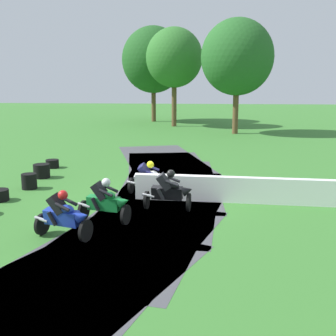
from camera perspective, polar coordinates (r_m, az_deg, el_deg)
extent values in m
plane|color=#38752D|center=(15.39, -0.34, -4.16)|extent=(120.00, 120.00, 0.00)
cube|color=#47474C|center=(8.82, -18.39, -17.44)|extent=(7.14, 9.84, 0.01)
cube|color=#47474C|center=(10.67, -8.41, -11.64)|extent=(6.31, 9.79, 0.01)
cube|color=#47474C|center=(12.93, -3.07, -7.29)|extent=(5.39, 9.62, 0.01)
cube|color=#47474C|center=(15.39, -0.53, -4.14)|extent=(4.40, 9.31, 0.01)
cube|color=#47474C|center=(17.95, 0.31, -1.83)|extent=(4.23, 9.25, 0.01)
cube|color=#47474C|center=(20.55, 0.09, -0.09)|extent=(5.23, 9.58, 0.01)
cube|color=#47474C|center=(23.13, -0.85, 1.24)|extent=(6.16, 9.77, 0.01)
cube|color=white|center=(15.48, 20.98, -3.14)|extent=(13.49, 1.21, 0.90)
cylinder|color=black|center=(11.63, -10.85, -8.17)|extent=(0.29, 0.68, 0.68)
cylinder|color=black|center=(12.42, -16.34, -7.16)|extent=(0.29, 0.68, 0.68)
cube|color=#1E38B2|center=(11.88, -13.89, -6.37)|extent=(1.05, 0.62, 0.44)
ellipsoid|color=#1E38B2|center=(11.67, -13.34, -5.34)|extent=(0.51, 0.43, 0.28)
cone|color=#1E38B2|center=(11.46, -11.19, -6.30)|extent=(0.48, 0.41, 0.45)
cylinder|color=#B2B2B7|center=(12.18, -16.46, -6.54)|extent=(0.42, 0.21, 0.17)
cube|color=black|center=(11.77, -14.46, -4.64)|extent=(0.57, 0.39, 0.60)
sphere|color=red|center=(11.54, -13.77, -3.50)|extent=(0.26, 0.26, 0.26)
cylinder|color=black|center=(11.74, -12.86, -4.35)|extent=(0.44, 0.20, 0.24)
cylinder|color=black|center=(11.47, -13.86, -5.05)|extent=(0.44, 0.20, 0.24)
cylinder|color=black|center=(12.10, -14.11, -5.81)|extent=(0.30, 0.14, 0.42)
cylinder|color=black|center=(11.85, -15.11, -6.52)|extent=(0.30, 0.14, 0.42)
cylinder|color=black|center=(12.76, -5.63, -6.20)|extent=(0.25, 0.66, 0.66)
cylinder|color=black|center=(13.39, -11.10, -5.50)|extent=(0.25, 0.66, 0.66)
cube|color=#198438|center=(12.95, -8.53, -4.63)|extent=(1.05, 0.56, 0.43)
ellipsoid|color=#198438|center=(12.77, -7.91, -3.63)|extent=(0.50, 0.41, 0.27)
cone|color=#198438|center=(12.61, -5.83, -4.44)|extent=(0.46, 0.39, 0.43)
cylinder|color=#B2B2B7|center=(13.17, -11.07, -4.86)|extent=(0.42, 0.19, 0.17)
cube|color=black|center=(12.85, -8.98, -3.01)|extent=(0.56, 0.38, 0.59)
sphere|color=white|center=(12.66, -8.21, -1.90)|extent=(0.26, 0.26, 0.26)
cylinder|color=black|center=(12.86, -7.52, -2.74)|extent=(0.44, 0.19, 0.24)
cylinder|color=black|center=(12.57, -8.25, -3.29)|extent=(0.44, 0.19, 0.24)
cylinder|color=black|center=(13.17, -8.88, -4.18)|extent=(0.30, 0.14, 0.42)
cylinder|color=black|center=(12.88, -9.62, -4.75)|extent=(0.30, 0.14, 0.42)
cylinder|color=black|center=(13.96, 2.75, -4.57)|extent=(0.16, 0.69, 0.68)
cylinder|color=black|center=(14.22, -2.86, -4.27)|extent=(0.16, 0.69, 0.68)
cube|color=black|center=(13.96, -0.12, -3.30)|extent=(1.03, 0.44, 0.44)
ellipsoid|color=black|center=(13.82, 0.59, -2.35)|extent=(0.47, 0.36, 0.28)
cone|color=black|center=(13.80, 2.64, -2.98)|extent=(0.43, 0.39, 0.44)
cylinder|color=#B2B2B7|center=(14.01, -2.62, -3.67)|extent=(0.42, 0.14, 0.17)
cube|color=#28282D|center=(13.83, -0.49, -1.83)|extent=(0.53, 0.36, 0.60)
sphere|color=black|center=(13.68, 0.38, -0.78)|extent=(0.26, 0.26, 0.26)
cylinder|color=#28282D|center=(13.93, 0.79, -1.51)|extent=(0.43, 0.13, 0.24)
cylinder|color=#28282D|center=(13.60, 0.52, -2.06)|extent=(0.43, 0.13, 0.24)
cylinder|color=#28282D|center=(14.15, -0.70, -2.91)|extent=(0.28, 0.16, 0.42)
cylinder|color=#28282D|center=(13.82, -1.00, -3.48)|extent=(0.28, 0.16, 0.42)
cylinder|color=black|center=(15.85, -0.08, -2.63)|extent=(0.19, 0.77, 0.77)
cylinder|color=black|center=(16.20, -4.93, -2.36)|extent=(0.19, 0.77, 0.77)
cube|color=silver|center=(15.85, -2.63, -1.59)|extent=(1.04, 0.52, 0.47)
ellipsoid|color=silver|center=(15.67, -2.08, -0.82)|extent=(0.48, 0.40, 0.32)
cone|color=silver|center=(15.63, -0.26, -1.34)|extent=(0.44, 0.45, 0.49)
cylinder|color=#B2B2B7|center=(15.96, -4.79, -1.95)|extent=(0.42, 0.14, 0.18)
cube|color=#1E1E4C|center=(15.67, -3.04, -0.40)|extent=(0.54, 0.45, 0.63)
sphere|color=yellow|center=(15.47, -2.36, 0.46)|extent=(0.26, 0.26, 0.26)
cylinder|color=#1E1E4C|center=(15.74, -1.91, -0.02)|extent=(0.44, 0.12, 0.25)
cylinder|color=#1E1E4C|center=(15.44, -2.21, -0.71)|extent=(0.44, 0.12, 0.25)
cylinder|color=#1E1E4C|center=(16.03, -3.11, -1.15)|extent=(0.29, 0.23, 0.42)
cylinder|color=#1E1E4C|center=(15.74, -3.42, -1.85)|extent=(0.29, 0.23, 0.42)
cylinder|color=black|center=(17.67, -17.88, -2.31)|extent=(0.59, 0.59, 0.20)
cylinder|color=black|center=(17.62, -17.92, -1.68)|extent=(0.59, 0.59, 0.20)
cylinder|color=black|center=(17.58, -17.96, -1.05)|extent=(0.59, 0.59, 0.20)
cylinder|color=black|center=(19.47, -16.37, -0.95)|extent=(0.70, 0.70, 0.20)
cylinder|color=black|center=(19.43, -16.40, -0.38)|extent=(0.70, 0.70, 0.20)
cylinder|color=black|center=(19.39, -16.44, 0.20)|extent=(0.70, 0.70, 0.20)
cylinder|color=black|center=(21.49, -15.07, 0.29)|extent=(0.62, 0.62, 0.20)
cylinder|color=black|center=(21.46, -15.09, 0.81)|extent=(0.62, 0.62, 0.20)
cylinder|color=brown|center=(39.04, 0.81, 8.44)|extent=(0.44, 0.44, 3.94)
ellipsoid|color=#2D6B28|center=(39.02, 0.83, 14.44)|extent=(4.98, 4.98, 5.23)
cylinder|color=brown|center=(34.11, 8.94, 7.45)|extent=(0.44, 0.44, 3.50)
ellipsoid|color=#235B23|center=(34.06, 9.16, 14.33)|extent=(5.51, 5.51, 5.79)
cylinder|color=brown|center=(43.60, -1.91, 8.45)|extent=(0.44, 0.44, 3.44)
ellipsoid|color=#1E511E|center=(43.57, -1.95, 14.16)|extent=(6.16, 6.16, 6.47)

